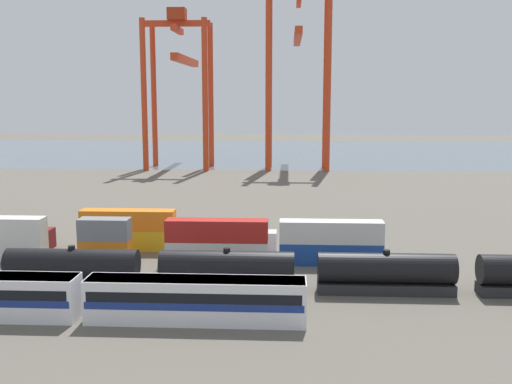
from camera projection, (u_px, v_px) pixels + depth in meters
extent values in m
plane|color=#5B564C|center=(242.00, 203.00, 111.29)|extent=(420.00, 420.00, 0.00)
cube|color=slate|center=(265.00, 152.00, 215.64)|extent=(400.00, 110.00, 0.01)
cube|color=silver|center=(196.00, 300.00, 52.27)|extent=(19.23, 3.10, 3.90)
cube|color=navy|center=(196.00, 301.00, 52.29)|extent=(18.84, 3.14, 0.64)
cube|color=black|center=(196.00, 293.00, 52.16)|extent=(18.46, 3.13, 0.90)
cube|color=slate|center=(195.00, 281.00, 51.99)|extent=(19.03, 2.85, 0.36)
cube|color=#232326|center=(73.00, 282.00, 61.92)|extent=(13.60, 2.50, 1.10)
cylinder|color=black|center=(72.00, 263.00, 61.60)|extent=(13.60, 2.99, 2.99)
cylinder|color=black|center=(72.00, 247.00, 61.34)|extent=(0.70, 0.70, 0.36)
cube|color=#232326|center=(227.00, 285.00, 61.08)|extent=(13.60, 2.50, 1.10)
cylinder|color=black|center=(227.00, 266.00, 60.76)|extent=(13.60, 2.99, 2.99)
cylinder|color=black|center=(227.00, 249.00, 60.50)|extent=(0.70, 0.70, 0.36)
cube|color=#232326|center=(385.00, 288.00, 60.24)|extent=(13.60, 2.50, 1.10)
cylinder|color=black|center=(386.00, 268.00, 59.92)|extent=(13.60, 2.99, 2.99)
cylinder|color=black|center=(387.00, 252.00, 59.66)|extent=(0.70, 0.70, 0.36)
cube|color=orange|center=(106.00, 250.00, 72.00)|extent=(6.04, 2.44, 2.60)
cube|color=slate|center=(105.00, 229.00, 71.59)|extent=(6.04, 2.44, 2.60)
cube|color=silver|center=(217.00, 252.00, 71.29)|extent=(12.10, 2.44, 2.60)
cube|color=#AD211C|center=(217.00, 230.00, 70.88)|extent=(12.10, 2.44, 2.60)
cube|color=#1C4299|center=(331.00, 253.00, 70.58)|extent=(12.10, 2.44, 2.60)
cube|color=silver|center=(331.00, 232.00, 70.17)|extent=(12.10, 2.44, 2.60)
cube|color=maroon|center=(30.00, 238.00, 78.07)|extent=(6.04, 2.44, 2.60)
cube|color=gold|center=(129.00, 240.00, 77.38)|extent=(12.10, 2.44, 2.60)
cube|color=orange|center=(128.00, 220.00, 76.98)|extent=(12.10, 2.44, 2.60)
cube|color=silver|center=(229.00, 241.00, 76.69)|extent=(12.10, 2.44, 2.60)
cylinder|color=red|center=(144.00, 96.00, 158.01)|extent=(1.50, 1.50, 39.84)
cylinder|color=red|center=(205.00, 96.00, 157.15)|extent=(1.50, 1.50, 39.84)
cylinder|color=red|center=(154.00, 96.00, 169.62)|extent=(1.50, 1.50, 39.84)
cylinder|color=red|center=(211.00, 96.00, 168.77)|extent=(1.50, 1.50, 39.84)
cube|color=red|center=(177.00, 23.00, 160.40)|extent=(17.81, 1.20, 1.60)
cube|color=red|center=(177.00, 30.00, 160.65)|extent=(1.20, 13.38, 1.60)
cube|color=red|center=(186.00, 60.00, 174.43)|extent=(2.00, 36.58, 2.00)
cube|color=#9F2C14|center=(177.00, 14.00, 160.03)|extent=(4.80, 4.00, 3.20)
cylinder|color=red|center=(268.00, 82.00, 156.89)|extent=(1.50, 1.50, 46.73)
cylinder|color=red|center=(328.00, 82.00, 156.07)|extent=(1.50, 1.50, 46.73)
cylinder|color=red|center=(269.00, 83.00, 166.21)|extent=(1.50, 1.50, 46.73)
cylinder|color=red|center=(326.00, 83.00, 165.39)|extent=(1.50, 1.50, 46.73)
cube|color=red|center=(299.00, 2.00, 157.87)|extent=(1.20, 11.05, 1.60)
cube|color=red|center=(298.00, 37.00, 172.38)|extent=(2.00, 38.55, 2.00)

